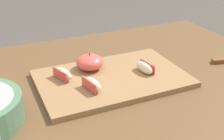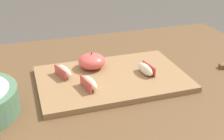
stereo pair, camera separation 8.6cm
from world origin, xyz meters
name	(u,v)px [view 2 (the right image)]	position (x,y,z in m)	size (l,w,h in m)	color
dining_table	(115,115)	(0.00, 0.00, 0.65)	(1.10, 0.78, 0.78)	brown
cutting_board	(112,79)	(-0.01, -0.01, 0.79)	(0.42, 0.27, 0.02)	olive
apple_half_skin_up	(92,61)	(-0.05, 0.06, 0.82)	(0.08, 0.08, 0.05)	#D14C47
apple_wedge_near_knife	(146,69)	(0.08, -0.03, 0.81)	(0.04, 0.07, 0.03)	beige
apple_wedge_middle	(90,83)	(-0.09, -0.06, 0.81)	(0.04, 0.07, 0.03)	beige
apple_wedge_left	(64,71)	(-0.15, 0.03, 0.81)	(0.05, 0.07, 0.03)	beige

